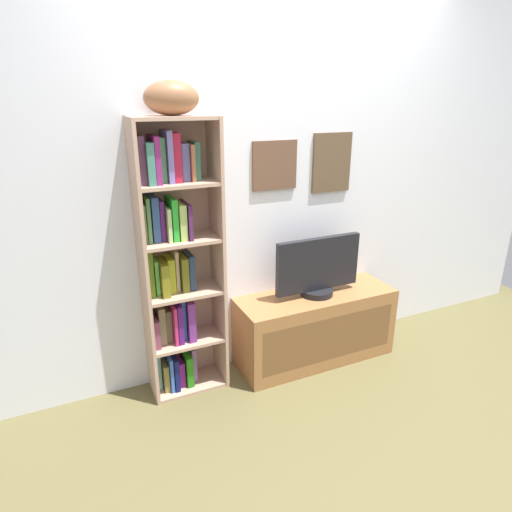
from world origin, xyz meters
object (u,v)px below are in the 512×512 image
bookshelf (174,264)px  television (318,268)px  football (171,98)px  tv_stand (315,327)px

bookshelf → television: bearing=-5.8°
bookshelf → football: bearing=-37.2°
tv_stand → television: 0.44m
tv_stand → television: bearing=90.0°
football → tv_stand: (0.90, -0.07, -1.51)m
bookshelf → tv_stand: 1.11m
football → television: (0.90, -0.07, -1.07)m
football → tv_stand: 1.76m
tv_stand → football: bearing=175.7°
football → television: size_ratio=0.47×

